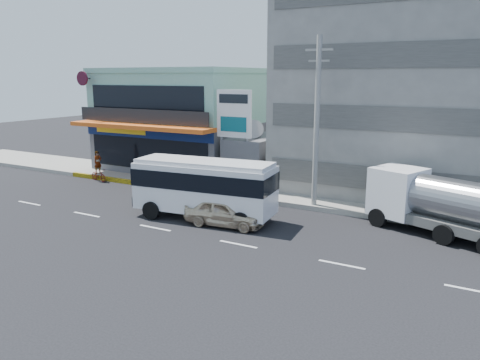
% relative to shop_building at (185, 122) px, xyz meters
% --- Properties ---
extents(ground, '(120.00, 120.00, 0.00)m').
position_rel_shop_building_xyz_m(ground, '(8.00, -13.95, -4.00)').
color(ground, black).
rests_on(ground, ground).
extents(sidewalk, '(70.00, 5.00, 0.30)m').
position_rel_shop_building_xyz_m(sidewalk, '(13.00, -4.45, -3.85)').
color(sidewalk, gray).
rests_on(sidewalk, ground).
extents(shop_building, '(12.40, 11.70, 8.00)m').
position_rel_shop_building_xyz_m(shop_building, '(0.00, 0.00, 0.00)').
color(shop_building, '#434348').
rests_on(shop_building, ground).
extents(concrete_building, '(16.00, 12.00, 14.00)m').
position_rel_shop_building_xyz_m(concrete_building, '(18.00, 1.05, 3.00)').
color(concrete_building, gray).
rests_on(concrete_building, ground).
extents(gap_structure, '(3.00, 6.00, 3.50)m').
position_rel_shop_building_xyz_m(gap_structure, '(8.00, -1.95, -2.25)').
color(gap_structure, '#434348').
rests_on(gap_structure, ground).
extents(satellite_dish, '(1.50, 1.50, 0.15)m').
position_rel_shop_building_xyz_m(satellite_dish, '(8.00, -2.95, -0.42)').
color(satellite_dish, slate).
rests_on(satellite_dish, gap_structure).
extents(billboard, '(2.60, 0.18, 6.90)m').
position_rel_shop_building_xyz_m(billboard, '(7.50, -4.75, 0.93)').
color(billboard, gray).
rests_on(billboard, ground).
extents(utility_pole_near, '(1.60, 0.30, 10.00)m').
position_rel_shop_building_xyz_m(utility_pole_near, '(14.00, -6.55, 1.15)').
color(utility_pole_near, '#999993').
rests_on(utility_pole_near, ground).
extents(minibus, '(8.09, 3.46, 3.29)m').
position_rel_shop_building_xyz_m(minibus, '(9.35, -11.27, -2.04)').
color(minibus, silver).
rests_on(minibus, ground).
extents(sedan, '(4.50, 2.21, 1.48)m').
position_rel_shop_building_xyz_m(sedan, '(11.00, -11.82, -3.26)').
color(sedan, beige).
rests_on(sedan, ground).
extents(tanker_truck, '(8.05, 4.85, 3.06)m').
position_rel_shop_building_xyz_m(tanker_truck, '(21.07, -7.94, -2.36)').
color(tanker_truck, white).
rests_on(tanker_truck, ground).
extents(motorcycle_rider, '(1.87, 0.98, 2.28)m').
position_rel_shop_building_xyz_m(motorcycle_rider, '(-2.97, -7.15, -3.25)').
color(motorcycle_rider, '#5B0D0D').
rests_on(motorcycle_rider, ground).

